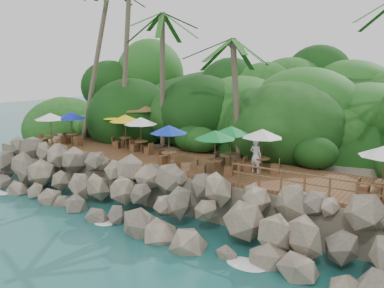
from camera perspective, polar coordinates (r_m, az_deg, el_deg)
The scene contains 11 objects.
ground at distance 20.49m, azimuth -9.72°, elevation -12.09°, with size 140.00×140.00×0.00m, color #19514F.
land_base at distance 33.00m, azimuth 9.84°, elevation -1.24°, with size 32.00×25.20×2.10m, color gray.
jungle_hill at distance 40.03m, azimuth 14.27°, elevation -0.78°, with size 44.80×28.00×15.40m, color #143811.
seawall at distance 21.45m, azimuth -6.09°, elevation -7.62°, with size 29.00×4.00×2.30m, color gray, non-canonical shape.
terrace at distance 24.21m, azimuth 0.00°, elevation -2.79°, with size 26.00×5.00×0.20m, color brown.
jungle_foliage at distance 32.36m, azimuth 9.04°, elevation -3.37°, with size 44.00×16.00×12.00m, color #143811, non-canonical shape.
foam_line at distance 20.67m, azimuth -9.14°, elevation -11.76°, with size 25.20×0.80×0.06m.
palapa at distance 31.49m, azimuth -8.03°, elevation 6.95°, with size 5.33×5.33×4.60m.
dining_clusters at distance 23.38m, azimuth 0.22°, elevation 1.90°, with size 25.13×5.40×2.38m.
railing at distance 18.66m, azimuth 15.67°, elevation -5.21°, with size 7.20×0.10×1.00m.
waiter at distance 21.85m, azimuth 9.01°, elevation -1.69°, with size 0.67×0.44×1.85m, color silver.
Camera 1 is at (13.25, -13.41, 8.02)m, focal length 37.65 mm.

